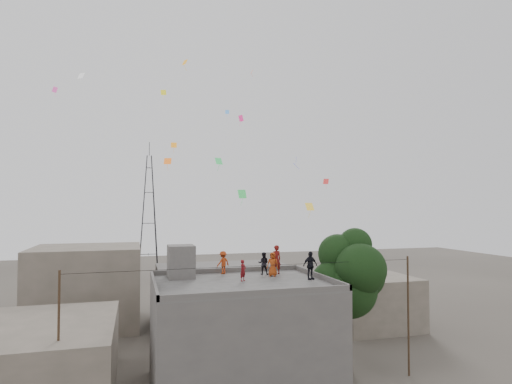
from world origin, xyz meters
TOP-DOWN VIEW (x-y plane):
  - main_building at (0.00, 0.00)m, footprint 10.00×8.00m
  - parapet at (0.00, 0.00)m, footprint 10.00×8.00m
  - stair_head_box at (-3.20, 2.60)m, footprint 1.60×1.80m
  - neighbor_west at (-11.00, 2.00)m, footprint 8.00×10.00m
  - neighbor_north at (2.00, 14.00)m, footprint 12.00×9.00m
  - neighbor_northwest at (-10.00, 16.00)m, footprint 9.00×8.00m
  - neighbor_east at (14.00, 10.00)m, footprint 7.00×8.00m
  - tree at (7.37, 0.60)m, footprint 4.90×4.60m
  - utility_line at (0.50, -1.25)m, footprint 20.12×0.62m
  - transmission_tower at (-4.00, 40.00)m, footprint 2.97×2.97m
  - person_red_adult at (2.93, 2.33)m, footprint 0.75×0.55m
  - person_orange_child at (2.45, 1.61)m, footprint 0.88×0.79m
  - person_dark_child at (2.10, 2.45)m, footprint 0.85×0.77m
  - person_dark_adult at (4.24, -0.21)m, footprint 1.06×0.62m
  - person_orange_adult at (-0.38, 3.40)m, footprint 1.10×0.92m
  - person_red_child at (0.20, 0.37)m, footprint 0.54×0.52m
  - kites at (-0.22, 6.56)m, footprint 20.44×15.00m

SIDE VIEW (x-z plane):
  - neighbor_west at x=-11.00m, z-range 0.00..4.00m
  - neighbor_east at x=14.00m, z-range 0.00..4.40m
  - neighbor_north at x=2.00m, z-range 0.00..5.00m
  - main_building at x=0.00m, z-range 0.00..6.10m
  - neighbor_northwest at x=-10.00m, z-range 0.00..7.00m
  - utility_line at x=0.50m, z-range 0.13..7.53m
  - tree at x=7.37m, z-range 1.55..10.65m
  - parapet at x=0.00m, z-range 6.10..6.40m
  - person_red_child at x=0.20m, z-range 6.10..7.35m
  - person_dark_child at x=2.10m, z-range 6.10..7.54m
  - person_orange_adult at x=-0.38m, z-range 6.10..7.58m
  - person_orange_child at x=2.45m, z-range 6.10..7.61m
  - person_dark_adult at x=4.24m, z-range 6.10..7.80m
  - person_red_adult at x=2.93m, z-range 6.10..7.98m
  - stair_head_box at x=-3.20m, z-range 6.10..8.10m
  - transmission_tower at x=-4.00m, z-range -0.93..19.07m
  - kites at x=-0.22m, z-range 9.10..22.01m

